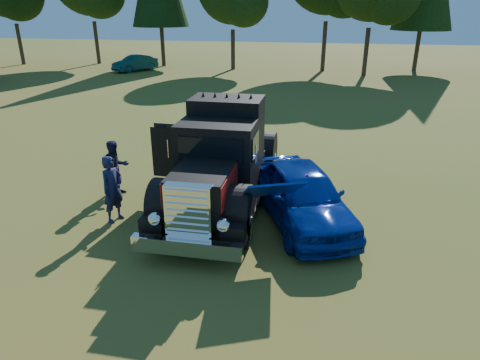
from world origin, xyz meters
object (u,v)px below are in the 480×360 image
at_px(spectator_near, 113,189).
at_px(distant_teal_car, 135,63).
at_px(hotrod_coupe, 302,195).
at_px(spectator_far, 116,168).
at_px(diamond_t_truck, 221,164).

height_order(spectator_near, distant_teal_car, spectator_near).
distance_m(hotrod_coupe, spectator_far, 5.74).
bearing_deg(spectator_near, spectator_far, 44.70).
height_order(spectator_near, spectator_far, spectator_near).
bearing_deg(spectator_far, diamond_t_truck, -53.71).
height_order(diamond_t_truck, hotrod_coupe, diamond_t_truck).
relative_size(hotrod_coupe, distant_teal_car, 1.21).
bearing_deg(spectator_near, diamond_t_truck, -39.91).
distance_m(diamond_t_truck, spectator_near, 3.01).
relative_size(diamond_t_truck, distant_teal_car, 1.75).
xyz_separation_m(spectator_near, spectator_far, (-0.71, 1.63, -0.06)).
bearing_deg(distant_teal_car, hotrod_coupe, -28.82).
distance_m(hotrod_coupe, distant_teal_car, 30.37).
height_order(hotrod_coupe, distant_teal_car, hotrod_coupe).
bearing_deg(diamond_t_truck, distant_teal_car, 118.54).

